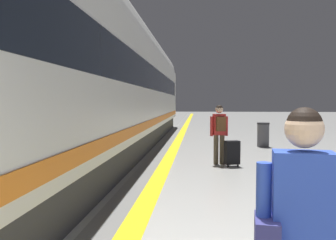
{
  "coord_description": "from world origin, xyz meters",
  "views": [
    {
      "loc": [
        -0.23,
        -0.89,
        1.7
      ],
      "look_at": [
        -0.98,
        7.97,
        1.24
      ],
      "focal_mm": 38.17,
      "sensor_mm": 36.0,
      "label": 1
    }
  ],
  "objects_px": {
    "high_speed_train": "(69,67)",
    "traveller_foreground": "(299,230)",
    "passenger_near": "(219,129)",
    "suitcase_near": "(232,153)",
    "waste_bin": "(263,135)"
  },
  "relations": [
    {
      "from": "high_speed_train",
      "to": "traveller_foreground",
      "type": "distance_m",
      "value": 7.15
    },
    {
      "from": "traveller_foreground",
      "to": "passenger_near",
      "type": "xyz_separation_m",
      "value": [
        -0.01,
        7.65,
        -0.01
      ]
    },
    {
      "from": "suitcase_near",
      "to": "waste_bin",
      "type": "relative_size",
      "value": 0.74
    },
    {
      "from": "high_speed_train",
      "to": "traveller_foreground",
      "type": "xyz_separation_m",
      "value": [
        3.57,
        -5.99,
        -1.54
      ]
    },
    {
      "from": "high_speed_train",
      "to": "traveller_foreground",
      "type": "bearing_deg",
      "value": -59.21
    },
    {
      "from": "high_speed_train",
      "to": "passenger_near",
      "type": "relative_size",
      "value": 21.07
    },
    {
      "from": "suitcase_near",
      "to": "traveller_foreground",
      "type": "bearing_deg",
      "value": -92.37
    },
    {
      "from": "traveller_foreground",
      "to": "passenger_near",
      "type": "height_order",
      "value": "traveller_foreground"
    },
    {
      "from": "traveller_foreground",
      "to": "waste_bin",
      "type": "xyz_separation_m",
      "value": [
        1.86,
        11.59,
        -0.51
      ]
    },
    {
      "from": "high_speed_train",
      "to": "suitcase_near",
      "type": "relative_size",
      "value": 50.34
    },
    {
      "from": "passenger_near",
      "to": "suitcase_near",
      "type": "bearing_deg",
      "value": -43.56
    },
    {
      "from": "traveller_foreground",
      "to": "suitcase_near",
      "type": "bearing_deg",
      "value": 87.63
    },
    {
      "from": "suitcase_near",
      "to": "waste_bin",
      "type": "distance_m",
      "value": 4.52
    },
    {
      "from": "high_speed_train",
      "to": "waste_bin",
      "type": "height_order",
      "value": "high_speed_train"
    },
    {
      "from": "traveller_foreground",
      "to": "passenger_near",
      "type": "relative_size",
      "value": 1.04
    }
  ]
}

